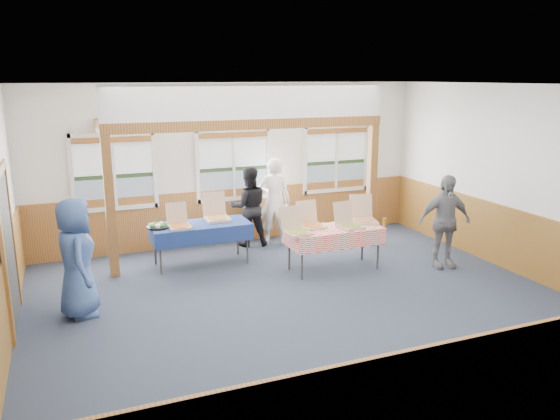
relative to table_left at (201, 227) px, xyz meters
The scene contains 30 objects.
floor 2.63m from the table_left, 67.29° to the right, with size 8.00×8.00×0.00m, color #252D3C.
ceiling 3.56m from the table_left, 67.29° to the right, with size 8.00×8.00×0.00m, color white.
wall_back 1.77m from the table_left, 49.91° to the left, with size 8.00×8.00×0.00m, color silver.
wall_front 5.99m from the table_left, 80.49° to the right, with size 8.00×8.00×0.00m, color silver.
wall_right 5.57m from the table_left, 25.15° to the right, with size 8.00×8.00×0.00m, color silver.
wainscot_back 1.51m from the table_left, 49.29° to the left, with size 7.98×0.05×1.10m, color brown.
wainscot_front 5.90m from the table_left, 80.45° to the right, with size 7.98×0.05×1.10m, color brown.
wainscot_left 3.80m from the table_left, 142.04° to the right, with size 0.05×6.98×1.10m, color brown.
wainscot_right 5.48m from the table_left, 25.27° to the right, with size 0.05×6.98×1.10m, color brown.
cased_opening 3.33m from the table_left, 154.25° to the right, with size 0.06×1.30×2.10m, color #343434.
window_left 1.99m from the table_left, 139.74° to the left, with size 1.56×0.10×1.46m.
window_mid 1.78m from the table_left, 48.84° to the left, with size 1.56×0.10×1.46m.
window_right 3.60m from the table_left, 18.85° to the left, with size 1.56×0.10×1.46m.
post_left 1.60m from the table_left, behind, with size 0.15×0.15×2.40m, color brown.
post_right 3.51m from the table_left, ahead, with size 0.15×0.15×2.40m, color brown.
cross_beam 2.04m from the table_left, ahead, with size 5.15×0.18×0.18m, color brown.
table_left is the anchor object (origin of this frame).
table_right 2.38m from the table_left, 28.38° to the right, with size 1.78×1.21×0.76m.
pizza_box_a 0.43m from the table_left, 164.88° to the right, with size 0.38×0.46×0.40m.
pizza_box_b 0.41m from the table_left, 25.01° to the left, with size 0.44×0.53×0.47m.
pizza_box_c 1.82m from the table_left, 42.53° to the right, with size 0.45×0.52×0.43m.
pizza_box_d 1.99m from the table_left, 28.32° to the right, with size 0.41×0.49×0.43m.
pizza_box_e 2.64m from the table_left, 27.35° to the right, with size 0.44×0.52×0.42m.
pizza_box_f 2.93m from the table_left, 19.76° to the right, with size 0.54×0.61×0.46m.
veggie_tray 0.76m from the table_left, behind, with size 0.39×0.39×0.09m.
drink_glass 3.26m from the table_left, 25.14° to the right, with size 0.07×0.07×0.15m, color olive.
woman_white 1.81m from the table_left, 21.31° to the left, with size 0.64×0.42×1.77m, color white.
woman_black 1.40m from the table_left, 33.19° to the left, with size 0.77×0.60×1.59m, color black.
man_blue 2.60m from the table_left, 144.79° to the right, with size 0.83×0.54×1.71m, color #3A5591.
person_grey 4.32m from the table_left, 23.64° to the right, with size 0.98×0.41×1.67m, color slate.
Camera 1 is at (-3.14, -6.91, 3.31)m, focal length 35.00 mm.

